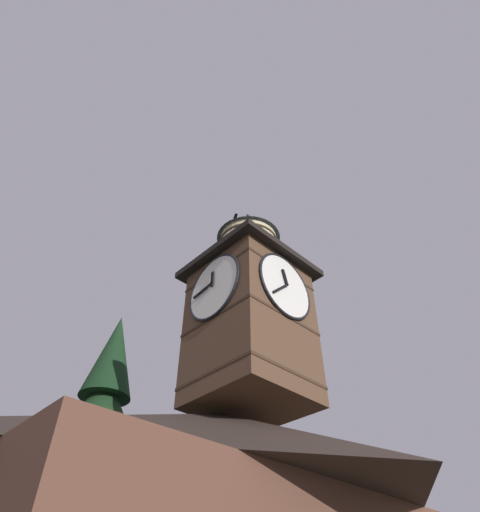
% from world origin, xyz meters
% --- Properties ---
extents(clock_tower, '(4.09, 4.09, 8.70)m').
position_xyz_m(clock_tower, '(1.20, -0.36, 11.06)').
color(clock_tower, brown).
rests_on(clock_tower, building_main).
extents(pine_tree_behind, '(7.25, 7.25, 13.60)m').
position_xyz_m(pine_tree_behind, '(2.43, -7.86, 5.65)').
color(pine_tree_behind, '#473323').
rests_on(pine_tree_behind, ground_plane).
extents(moon, '(2.02, 2.02, 2.02)m').
position_xyz_m(moon, '(-17.18, -36.02, 16.38)').
color(moon, silver).
extents(flying_bird_high, '(0.41, 0.56, 0.12)m').
position_xyz_m(flying_bird_high, '(0.22, -2.24, 17.92)').
color(flying_bird_high, black).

